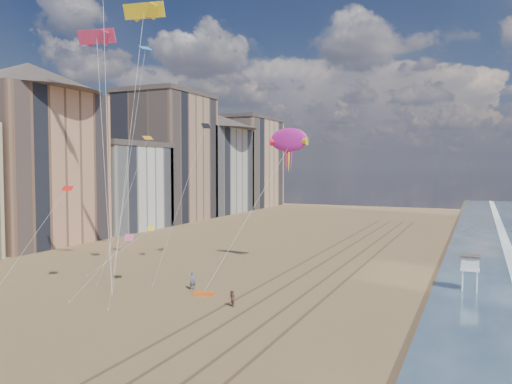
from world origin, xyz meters
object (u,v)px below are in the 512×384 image
show_kite (289,140)px  kite_flyer_a (193,281)px  lifeguard_stand (470,263)px  grounded_kite (204,294)px  kite_flyer_b (232,299)px

show_kite → kite_flyer_a: show_kite is taller
lifeguard_stand → show_kite: show_kite is taller
show_kite → kite_flyer_a: (-5.13, -13.42, -14.47)m
grounded_kite → kite_flyer_a: 2.45m
kite_flyer_a → kite_flyer_b: bearing=-73.5°
kite_flyer_b → grounded_kite: bearing=-175.0°
show_kite → kite_flyer_b: bearing=-86.2°
show_kite → kite_flyer_b: show_kite is taller
lifeguard_stand → show_kite: bearing=172.7°
show_kite → kite_flyer_b: size_ratio=14.29×
kite_flyer_b → lifeguard_stand: bearing=73.3°
grounded_kite → kite_flyer_b: bearing=-41.3°
lifeguard_stand → show_kite: 23.83m
show_kite → lifeguard_stand: bearing=-7.3°
kite_flyer_a → kite_flyer_b: size_ratio=1.23×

